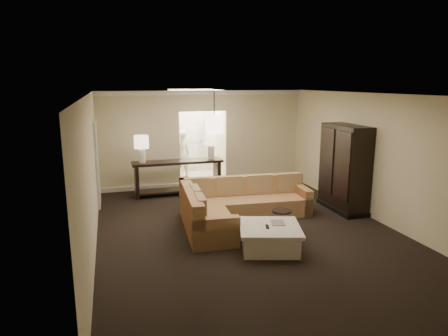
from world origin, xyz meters
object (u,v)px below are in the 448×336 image
object	(u,v)px
coffee_table	(270,237)
console_table	(178,174)
sectional_sofa	(234,206)
armoire	(344,170)
person	(182,152)
drink_table	(281,217)

from	to	relation	value
coffee_table	console_table	size ratio (longest dim) A/B	0.56
sectional_sofa	coffee_table	world-z (taller)	sectional_sofa
sectional_sofa	coffee_table	size ratio (longest dim) A/B	2.28
armoire	person	xyz separation A→B (m)	(-3.14, 4.35, -0.14)
coffee_table	person	world-z (taller)	person
drink_table	person	xyz separation A→B (m)	(-1.08, 5.38, 0.50)
coffee_table	armoire	distance (m)	3.18
armoire	sectional_sofa	bearing A→B (deg)	-178.73
console_table	drink_table	distance (m)	3.79
coffee_table	console_table	bearing A→B (deg)	103.77
coffee_table	drink_table	xyz separation A→B (m)	(0.52, 0.65, 0.13)
coffee_table	person	distance (m)	6.09
sectional_sofa	person	bearing A→B (deg)	98.88
sectional_sofa	console_table	size ratio (longest dim) A/B	1.27
sectional_sofa	armoire	world-z (taller)	armoire
console_table	drink_table	world-z (taller)	console_table
coffee_table	drink_table	size ratio (longest dim) A/B	2.77
armoire	person	bearing A→B (deg)	125.85
drink_table	console_table	bearing A→B (deg)	113.88
person	coffee_table	bearing A→B (deg)	83.20
armoire	person	world-z (taller)	armoire
sectional_sofa	drink_table	xyz separation A→B (m)	(0.70, -0.97, -0.00)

